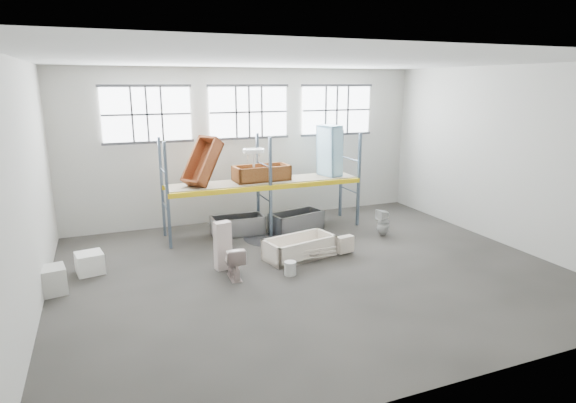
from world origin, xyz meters
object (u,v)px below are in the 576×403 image
bathtub_beige (300,247)px  cistern_tall (223,246)px  toilet_beige (234,262)px  blue_tub_upright (330,151)px  carton_near (49,281)px  rust_tub_flat (261,173)px  toilet_white (383,222)px  steel_tub_right (296,221)px  steel_tub_left (238,225)px  bucket (290,268)px

bathtub_beige → cistern_tall: cistern_tall is taller
toilet_beige → blue_tub_upright: size_ratio=0.49×
bathtub_beige → carton_near: 6.00m
rust_tub_flat → toilet_white: bearing=-30.2°
steel_tub_right → blue_tub_upright: (1.33, 0.44, 2.09)m
cistern_tall → steel_tub_right: size_ratio=0.74×
rust_tub_flat → carton_near: 6.63m
toilet_beige → carton_near: (-4.01, 0.67, -0.10)m
blue_tub_upright → toilet_beige: bearing=-141.4°
steel_tub_left → toilet_white: bearing=-22.5°
bathtub_beige → cistern_tall: bearing=168.9°
bucket → rust_tub_flat: bearing=81.8°
toilet_white → steel_tub_left: size_ratio=0.51×
bathtub_beige → bucket: size_ratio=5.56×
rust_tub_flat → blue_tub_upright: (2.30, -0.06, 0.57)m
toilet_beige → bucket: 1.37m
bucket → cistern_tall: bearing=145.1°
toilet_white → carton_near: 9.14m
bucket → toilet_beige: bearing=165.8°
toilet_beige → carton_near: 4.07m
steel_tub_left → rust_tub_flat: rust_tub_flat is taller
steel_tub_right → carton_near: (-6.82, -2.20, -0.00)m
toilet_beige → cistern_tall: (-0.10, 0.65, 0.21)m
bathtub_beige → carton_near: (-6.00, -0.02, 0.02)m
bathtub_beige → toilet_white: (3.10, 0.79, 0.13)m
steel_tub_right → rust_tub_flat: size_ratio=0.97×
steel_tub_left → rust_tub_flat: 1.76m
rust_tub_flat → steel_tub_left: bearing=-167.5°
steel_tub_left → carton_near: 5.60m
steel_tub_left → steel_tub_right: 1.84m
bucket → steel_tub_left: bearing=95.2°
toilet_white → blue_tub_upright: (-0.95, 1.83, 1.99)m
blue_tub_upright → bucket: bearing=-127.9°
blue_tub_upright → carton_near: size_ratio=2.35×
toilet_beige → cistern_tall: size_ratio=0.66×
bathtub_beige → rust_tub_flat: bearing=81.0°
bathtub_beige → toilet_beige: size_ratio=2.32×
steel_tub_left → steel_tub_right: bearing=-9.7°
bathtub_beige → blue_tub_upright: 4.00m
blue_tub_upright → bathtub_beige: bearing=-129.4°
steel_tub_right → bucket: steel_tub_right is taller
bathtub_beige → steel_tub_right: (0.82, 2.18, 0.03)m
carton_near → bathtub_beige: bearing=0.2°
rust_tub_flat → carton_near: (-5.86, -2.70, -1.52)m
cistern_tall → steel_tub_left: bearing=57.6°
toilet_white → bucket: bearing=-68.8°
steel_tub_left → steel_tub_right: steel_tub_right is taller
cistern_tall → rust_tub_flat: 3.55m
toilet_white → blue_tub_upright: bearing=-156.9°
steel_tub_left → bucket: size_ratio=4.71×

